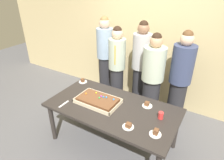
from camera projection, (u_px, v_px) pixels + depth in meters
name	position (u px, v px, depth m)	size (l,w,h in m)	color
ground_plane	(112.00, 142.00, 3.24)	(12.00, 12.00, 0.00)	#5B5B60
interior_back_panel	(155.00, 31.00, 3.76)	(8.00, 0.12, 3.00)	#CCB784
party_table	(112.00, 110.00, 2.94)	(1.93, 1.00, 0.72)	#2D2826
sheet_cake	(98.00, 100.00, 2.98)	(0.66, 0.41, 0.10)	beige
plated_slice_near_left	(128.00, 126.00, 2.49)	(0.15, 0.15, 0.07)	white
plated_slice_near_right	(156.00, 133.00, 2.38)	(0.15, 0.15, 0.08)	white
plated_slice_far_left	(147.00, 105.00, 2.91)	(0.15, 0.15, 0.07)	white
plated_slice_far_right	(83.00, 81.00, 3.57)	(0.15, 0.15, 0.07)	white
drink_cup_nearest	(161.00, 115.00, 2.64)	(0.07, 0.07, 0.10)	red
cake_server_utensil	(64.00, 104.00, 2.95)	(0.03, 0.20, 0.01)	silver
person_serving_front	(152.00, 80.00, 3.35)	(0.38, 0.38, 1.68)	#28282D
person_green_shirt_behind	(180.00, 80.00, 3.27)	(0.36, 0.36, 1.74)	#28282D
person_striped_tie_right	(105.00, 57.00, 4.16)	(0.34, 0.34, 1.77)	#28282D
person_far_right_suit	(141.00, 67.00, 3.69)	(0.34, 0.34, 1.78)	#28282D
person_left_edge_reaching	(117.00, 68.00, 3.74)	(0.32, 0.32, 1.68)	#28282D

